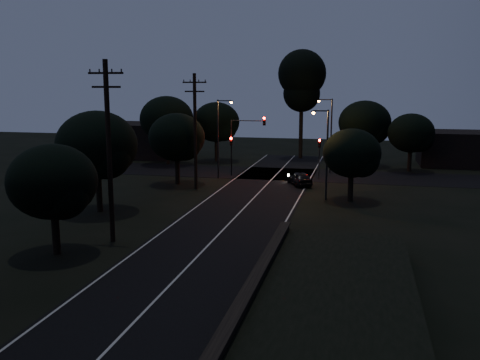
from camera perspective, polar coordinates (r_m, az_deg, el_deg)
The scene contains 22 objects.
road_surface at distance 47.18m, azimuth 1.93°, elevation -1.47°, with size 60.00×70.00×0.03m.
retaining_wall at distance 19.46m, azimuth 8.83°, elevation -17.36°, with size 6.93×26.00×1.60m.
utility_pole_mid at distance 32.97m, azimuth -13.81°, elevation 3.24°, with size 2.20×0.30×11.00m.
utility_pole_far at distance 48.71m, azimuth -4.81°, elevation 5.38°, with size 2.20×0.30×10.50m.
tree_left_b at distance 31.44m, azimuth -19.18°, elevation -0.40°, with size 4.97×4.97×6.32m.
tree_left_c at distance 41.09m, azimuth -14.83°, elevation 3.41°, with size 6.05×6.05×7.64m.
tree_left_d at distance 51.32m, azimuth -6.61°, elevation 4.41°, with size 5.39×5.39×6.84m.
tree_far_nw at distance 66.65m, azimuth -2.42°, elevation 6.08°, with size 5.80×5.80×7.35m.
tree_far_w at distance 64.33m, azimuth -7.68°, elevation 6.34°, with size 6.40×6.40×8.16m.
tree_far_ne at distance 64.28m, azimuth 13.34°, elevation 5.85°, with size 6.06×6.06×7.67m.
tree_far_e at distance 61.62m, azimuth 17.96°, elevation 4.68°, with size 5.04×5.04×6.39m.
tree_right_a at distance 44.51m, azimuth 12.05°, elevation 2.67°, with size 4.73×4.73×6.01m.
tall_pine at distance 69.67m, azimuth 6.62°, elevation 10.53°, with size 6.11×6.11×13.89m.
building_left at distance 72.59m, azimuth -10.54°, elevation 4.24°, with size 10.00×8.00×4.40m, color black.
building_right at distance 68.59m, azimuth 22.28°, elevation 3.13°, with size 9.00×7.00×4.00m, color black.
signal_left at distance 56.25m, azimuth -0.93°, elevation 3.35°, with size 0.28×0.35×4.10m.
signal_right at distance 54.80m, azimuth 8.46°, elevation 3.06°, with size 0.28×0.35×4.10m.
signal_mast at distance 55.72m, azimuth 0.75°, elevation 4.84°, with size 3.70×0.35×6.25m.
streetlight_a at distance 54.32m, azimuth -2.17°, elevation 5.01°, with size 1.66×0.26×8.00m.
streetlight_b at distance 58.55m, azimuth 9.52°, elevation 5.26°, with size 1.66×0.26×8.00m.
streetlight_c at distance 44.64m, azimuth 9.07°, elevation 3.38°, with size 1.46×0.26×7.50m.
car at distance 51.32m, azimuth 6.40°, elevation 0.17°, with size 1.57×3.89×1.33m, color black.
Camera 1 is at (8.76, -14.23, 9.60)m, focal length 40.00 mm.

